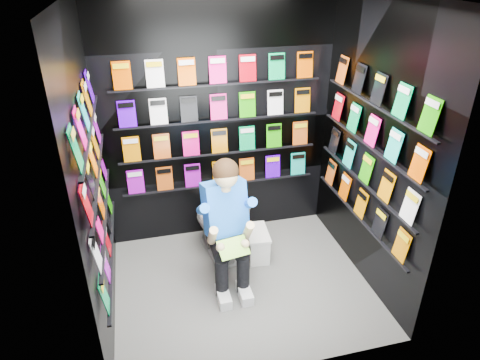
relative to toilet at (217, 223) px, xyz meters
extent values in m
plane|color=#60605D|center=(0.12, -0.57, -0.37)|extent=(2.40, 2.40, 0.00)
cube|color=black|center=(0.12, 0.43, 0.93)|extent=(2.40, 0.04, 2.60)
cube|color=black|center=(0.12, -1.57, 0.93)|extent=(2.40, 0.04, 2.60)
cube|color=black|center=(-1.08, -0.57, 0.93)|extent=(0.04, 2.00, 2.60)
cube|color=black|center=(1.32, -0.57, 0.93)|extent=(0.04, 2.00, 2.60)
imported|color=silver|center=(0.00, 0.00, 0.00)|extent=(0.54, 0.81, 0.73)
cube|color=silver|center=(0.39, -0.17, -0.23)|extent=(0.23, 0.39, 0.28)
cube|color=silver|center=(0.39, -0.17, -0.08)|extent=(0.25, 0.41, 0.03)
cube|color=green|center=(0.00, -0.73, 0.21)|extent=(0.29, 0.20, 0.11)
camera|label=1|loc=(-0.68, -3.68, 2.48)|focal=32.00mm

